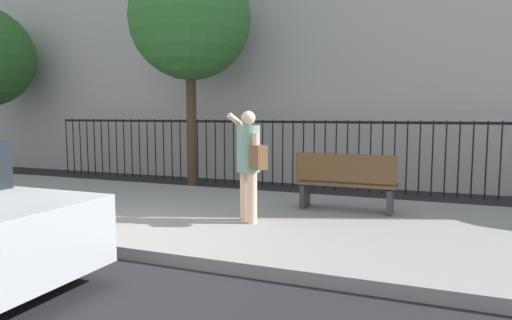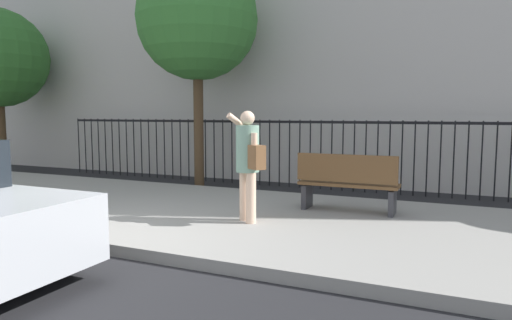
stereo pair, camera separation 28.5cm
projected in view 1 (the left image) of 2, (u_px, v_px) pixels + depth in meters
ground_plane at (83, 254)px, 5.67m from camera, size 60.00×60.00×0.00m
sidewalk at (177, 213)px, 7.70m from camera, size 28.00×4.40×0.15m
iron_fence at (258, 144)px, 11.02m from camera, size 12.03×0.04×1.60m
pedestrian_on_phone at (249, 158)px, 6.61m from camera, size 0.71×0.64×1.63m
street_bench at (346, 181)px, 7.39m from camera, size 1.60×0.45×0.95m
street_tree_far at (190, 19)px, 10.42m from camera, size 2.81×2.81×5.32m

